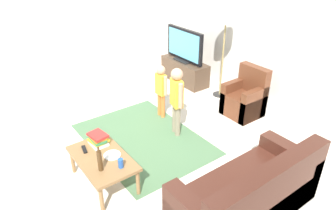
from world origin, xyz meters
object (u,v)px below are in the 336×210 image
object	(u,v)px
floor_lamp	(226,20)
soda_can	(121,163)
armchair	(246,99)
child_near_tv	(161,87)
tv_remote	(84,149)
coffee_table	(102,160)
tv	(184,45)
couch	(251,196)
book_stack	(98,139)
child_center	(177,96)
bottle	(100,160)
tv_stand	(185,71)
plate	(112,155)

from	to	relation	value
floor_lamp	soda_can	size ratio (longest dim) A/B	14.83
armchair	floor_lamp	distance (m)	1.51
child_near_tv	tv_remote	xyz separation A→B (m)	(0.72, -1.76, -0.16)
coffee_table	tv_remote	bearing A→B (deg)	-156.80
armchair	floor_lamp	bearing A→B (deg)	167.05
tv	coffee_table	xyz separation A→B (m)	(1.96, -2.94, -0.48)
couch	book_stack	distance (m)	2.09
armchair	child_center	size ratio (longest dim) A/B	0.78
child_near_tv	child_center	bearing A→B (deg)	-12.33
child_center	coffee_table	size ratio (longest dim) A/B	1.16
child_center	coffee_table	xyz separation A→B (m)	(0.38, -1.50, -0.33)
tv	tv_remote	size ratio (longest dim) A/B	6.47
floor_lamp	soda_can	xyz separation A→B (m)	(1.30, -3.02, -1.06)
bottle	book_stack	bearing A→B (deg)	157.64
bottle	tv_stand	bearing A→B (deg)	125.25
bottle	plate	distance (m)	0.32
child_near_tv	book_stack	distance (m)	1.69
book_stack	child_near_tv	bearing A→B (deg)	114.32
armchair	bottle	distance (m)	3.08
couch	tv_remote	bearing A→B (deg)	-145.44
child_near_tv	coffee_table	world-z (taller)	child_near_tv
armchair	soda_can	distance (m)	2.87
child_center	tv_remote	size ratio (longest dim) A/B	6.83
tv_stand	book_stack	bearing A→B (deg)	-59.96
armchair	child_center	world-z (taller)	child_center
tv	couch	world-z (taller)	tv
couch	child_near_tv	size ratio (longest dim) A/B	1.83
tv_stand	bottle	distance (m)	3.79
coffee_table	plate	size ratio (longest dim) A/B	4.55
book_stack	plate	size ratio (longest dim) A/B	1.31
floor_lamp	book_stack	bearing A→B (deg)	-77.30
soda_can	tv	bearing A→B (deg)	128.72
child_near_tv	coffee_table	xyz separation A→B (m)	(1.00, -1.64, -0.22)
child_center	armchair	bearing A→B (deg)	80.80
child_center	tv	bearing A→B (deg)	137.62
tv_remote	tv_stand	bearing A→B (deg)	129.92
tv	tv_remote	world-z (taller)	tv
bottle	plate	size ratio (longest dim) A/B	1.52
tv_remote	coffee_table	bearing A→B (deg)	34.55
coffee_table	plate	world-z (taller)	plate
tv	soda_can	distance (m)	3.66
tv_stand	couch	distance (m)	3.93
child_center	plate	world-z (taller)	child_center
child_near_tv	tv	bearing A→B (deg)	126.37
book_stack	child_center	bearing A→B (deg)	93.23
floor_lamp	child_near_tv	bearing A→B (deg)	-90.63
child_near_tv	soda_can	distance (m)	2.03
tv_remote	plate	size ratio (longest dim) A/B	0.77
couch	bottle	size ratio (longest dim) A/B	5.40
book_stack	soda_can	bearing A→B (deg)	0.58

